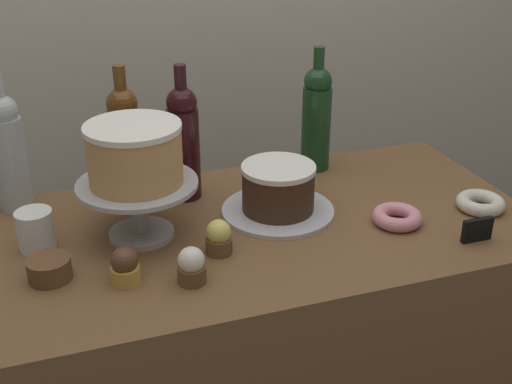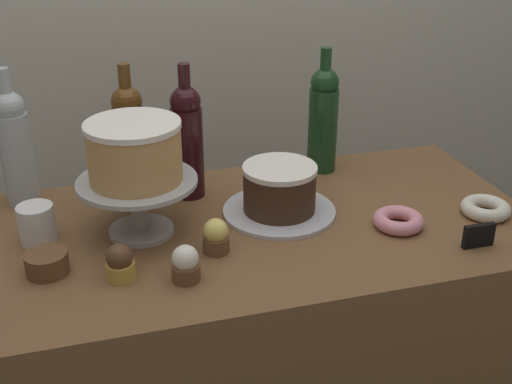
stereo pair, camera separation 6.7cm
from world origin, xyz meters
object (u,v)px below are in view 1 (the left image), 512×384
at_px(donut_sugar, 480,203).
at_px(wine_bottle_clear, 8,150).
at_px(cake_stand_pedestal, 139,199).
at_px(wine_bottle_green, 316,116).
at_px(white_layer_cake, 135,154).
at_px(chocolate_round_cake, 278,187).
at_px(cookie_stack, 49,269).
at_px(wine_bottle_amber, 125,142).
at_px(coffee_cup_ceramic, 36,230).
at_px(wine_bottle_dark_red, 183,141).
at_px(price_sign_chalkboard, 477,230).
at_px(cupcake_lemon, 219,238).
at_px(cupcake_vanilla, 192,266).
at_px(cupcake_chocolate, 125,267).
at_px(donut_pink, 397,217).

bearing_deg(donut_sugar, wine_bottle_clear, 160.64).
height_order(cake_stand_pedestal, wine_bottle_clear, wine_bottle_clear).
distance_m(cake_stand_pedestal, wine_bottle_green, 0.55).
bearing_deg(white_layer_cake, cake_stand_pedestal, -90.00).
bearing_deg(chocolate_round_cake, cake_stand_pedestal, -178.86).
xyz_separation_m(white_layer_cake, donut_sugar, (0.77, -0.13, -0.18)).
relative_size(donut_sugar, cookie_stack, 1.33).
relative_size(chocolate_round_cake, wine_bottle_clear, 0.52).
bearing_deg(cookie_stack, white_layer_cake, 29.51).
height_order(wine_bottle_amber, donut_sugar, wine_bottle_amber).
relative_size(wine_bottle_amber, coffee_cup_ceramic, 3.83).
bearing_deg(coffee_cup_ceramic, cookie_stack, -81.94).
bearing_deg(wine_bottle_clear, wine_bottle_dark_red, -10.08).
height_order(wine_bottle_amber, cookie_stack, wine_bottle_amber).
distance_m(cake_stand_pedestal, white_layer_cake, 0.10).
distance_m(white_layer_cake, wine_bottle_clear, 0.34).
xyz_separation_m(wine_bottle_green, price_sign_chalkboard, (0.17, -0.47, -0.12)).
height_order(chocolate_round_cake, donut_sugar, chocolate_round_cake).
bearing_deg(cupcake_lemon, cake_stand_pedestal, 139.13).
height_order(price_sign_chalkboard, coffee_cup_ceramic, coffee_cup_ceramic).
xyz_separation_m(white_layer_cake, chocolate_round_cake, (0.32, 0.01, -0.13)).
xyz_separation_m(wine_bottle_amber, cupcake_vanilla, (0.05, -0.41, -0.11)).
bearing_deg(wine_bottle_amber, cookie_stack, -123.21).
bearing_deg(price_sign_chalkboard, wine_bottle_clear, 152.50).
bearing_deg(donut_sugar, cupcake_vanilla, -173.63).
bearing_deg(cookie_stack, cupcake_lemon, -1.81).
bearing_deg(cookie_stack, price_sign_chalkboard, -9.22).
xyz_separation_m(cake_stand_pedestal, chocolate_round_cake, (0.32, 0.01, -0.02)).
distance_m(wine_bottle_dark_red, cookie_stack, 0.45).
height_order(white_layer_cake, coffee_cup_ceramic, white_layer_cake).
height_order(cake_stand_pedestal, cupcake_lemon, cake_stand_pedestal).
xyz_separation_m(chocolate_round_cake, wine_bottle_clear, (-0.57, 0.22, 0.08)).
distance_m(chocolate_round_cake, wine_bottle_amber, 0.37).
distance_m(cupcake_chocolate, coffee_cup_ceramic, 0.24).
relative_size(donut_pink, coffee_cup_ceramic, 1.32).
relative_size(wine_bottle_dark_red, cupcake_lemon, 4.38).
height_order(chocolate_round_cake, wine_bottle_clear, wine_bottle_clear).
relative_size(white_layer_cake, donut_pink, 1.77).
bearing_deg(coffee_cup_ceramic, wine_bottle_dark_red, 22.03).
distance_m(wine_bottle_clear, cookie_stack, 0.37).
bearing_deg(price_sign_chalkboard, wine_bottle_green, 109.97).
height_order(wine_bottle_green, coffee_cup_ceramic, wine_bottle_green).
bearing_deg(white_layer_cake, coffee_cup_ceramic, 174.93).
height_order(wine_bottle_green, cupcake_chocolate, wine_bottle_green).
height_order(wine_bottle_dark_red, cupcake_lemon, wine_bottle_dark_red).
height_order(white_layer_cake, wine_bottle_clear, wine_bottle_clear).
xyz_separation_m(cake_stand_pedestal, cupcake_chocolate, (-0.06, -0.17, -0.05)).
distance_m(chocolate_round_cake, donut_pink, 0.27).
relative_size(cupcake_chocolate, cupcake_vanilla, 1.00).
bearing_deg(donut_pink, cupcake_vanilla, -170.68).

